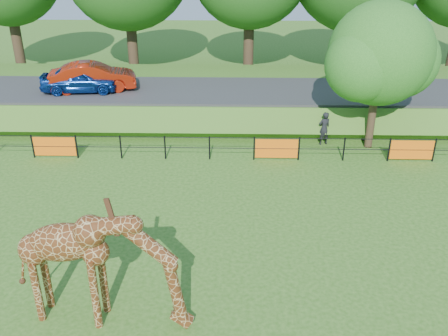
{
  "coord_description": "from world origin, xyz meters",
  "views": [
    {
      "loc": [
        1.14,
        -12.46,
        9.5
      ],
      "look_at": [
        0.77,
        2.97,
        2.0
      ],
      "focal_mm": 40.0,
      "sensor_mm": 36.0,
      "label": 1
    }
  ],
  "objects_px": {
    "giraffe": "(102,268)",
    "visitor": "(324,128)",
    "car_blue": "(80,79)",
    "tree_east": "(382,57)",
    "car_red": "(93,77)"
  },
  "relations": [
    {
      "from": "car_blue",
      "to": "tree_east",
      "type": "xyz_separation_m",
      "value": [
        14.82,
        -3.81,
        2.17
      ]
    },
    {
      "from": "car_blue",
      "to": "visitor",
      "type": "distance_m",
      "value": 13.18
    },
    {
      "from": "car_red",
      "to": "visitor",
      "type": "xyz_separation_m",
      "value": [
        11.98,
        -3.91,
        -1.36
      ]
    },
    {
      "from": "visitor",
      "to": "tree_east",
      "type": "relative_size",
      "value": 0.24
    },
    {
      "from": "tree_east",
      "to": "car_blue",
      "type": "bearing_deg",
      "value": 165.57
    },
    {
      "from": "car_red",
      "to": "tree_east",
      "type": "bearing_deg",
      "value": -117.95
    },
    {
      "from": "giraffe",
      "to": "visitor",
      "type": "height_order",
      "value": "giraffe"
    },
    {
      "from": "visitor",
      "to": "tree_east",
      "type": "xyz_separation_m",
      "value": [
        2.21,
        -0.24,
        3.47
      ]
    },
    {
      "from": "giraffe",
      "to": "visitor",
      "type": "bearing_deg",
      "value": 64.78
    },
    {
      "from": "car_blue",
      "to": "tree_east",
      "type": "relative_size",
      "value": 0.6
    },
    {
      "from": "car_blue",
      "to": "giraffe",
      "type": "bearing_deg",
      "value": -167.35
    },
    {
      "from": "car_blue",
      "to": "tree_east",
      "type": "distance_m",
      "value": 15.46
    },
    {
      "from": "giraffe",
      "to": "tree_east",
      "type": "xyz_separation_m",
      "value": [
        9.81,
        11.88,
        2.63
      ]
    },
    {
      "from": "car_red",
      "to": "giraffe",
      "type": "bearing_deg",
      "value": -176.38
    },
    {
      "from": "giraffe",
      "to": "car_blue",
      "type": "xyz_separation_m",
      "value": [
        -5.01,
        15.69,
        0.46
      ]
    }
  ]
}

